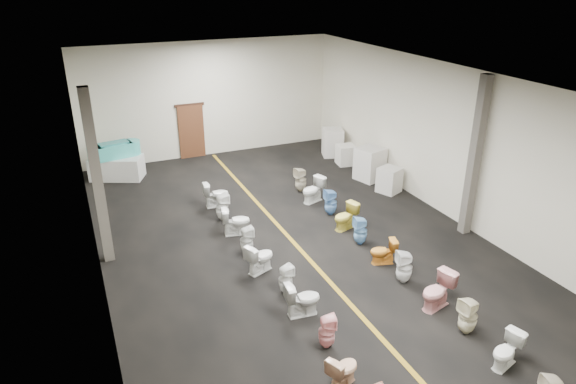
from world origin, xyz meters
name	(u,v)px	position (x,y,z in m)	size (l,w,h in m)	color
floor	(292,240)	(0.00, 0.00, 0.00)	(16.00, 16.00, 0.00)	black
ceiling	(292,78)	(0.00, 0.00, 4.50)	(16.00, 16.00, 0.00)	black
wall_back	(209,99)	(0.00, 8.00, 2.25)	(10.00, 10.00, 0.00)	beige
wall_front	(543,362)	(0.00, -8.00, 2.25)	(10.00, 10.00, 0.00)	beige
wall_left	(89,196)	(-5.00, 0.00, 2.25)	(16.00, 16.00, 0.00)	beige
wall_right	(446,141)	(5.00, 0.00, 2.25)	(16.00, 16.00, 0.00)	beige
aisle_stripe	(292,240)	(0.00, 0.00, 0.00)	(0.12, 15.60, 0.01)	#966F15
back_door	(191,132)	(-0.80, 7.94, 1.05)	(1.00, 0.10, 2.10)	#562D19
door_frame	(189,105)	(-0.80, 7.95, 2.12)	(1.15, 0.08, 0.10)	#331C11
column_left	(97,179)	(-4.75, 1.00, 2.25)	(0.25, 0.25, 4.50)	#59544C
column_right	(475,158)	(4.75, -1.50, 2.25)	(0.25, 0.25, 4.50)	#59544C
display_table	(117,168)	(-3.85, 6.77, 0.40)	(1.80, 0.90, 0.80)	silver
bathtub	(114,150)	(-3.85, 6.77, 1.07)	(1.84, 0.90, 0.55)	#44C4BB
appliance_crate_a	(389,180)	(4.40, 1.80, 0.43)	(0.66, 0.66, 0.85)	silver
appliance_crate_b	(370,164)	(4.40, 3.05, 0.58)	(0.85, 0.85, 1.17)	silver
appliance_crate_c	(346,155)	(4.40, 4.74, 0.38)	(0.66, 0.66, 0.75)	white
appliance_crate_d	(333,142)	(4.40, 5.84, 0.55)	(0.78, 0.78, 1.11)	silver
toilet_left_2	(343,370)	(-1.36, -5.30, 0.34)	(0.37, 0.66, 0.67)	#DEA984
toilet_left_3	(327,332)	(-1.15, -4.27, 0.36)	(0.33, 0.34, 0.73)	#F7A6A8
toilet_left_4	(303,299)	(-1.14, -3.13, 0.39)	(0.44, 0.77, 0.78)	silver
toilet_left_5	(286,279)	(-1.15, -2.23, 0.36)	(0.32, 0.33, 0.71)	white
toilet_left_6	(260,257)	(-1.36, -1.12, 0.39)	(0.43, 0.76, 0.77)	white
toilet_left_7	(247,240)	(-1.36, -0.13, 0.38)	(0.34, 0.35, 0.75)	white
toilet_left_8	(236,221)	(-1.29, 0.99, 0.40)	(0.45, 0.79, 0.80)	white
toilet_left_9	(222,207)	(-1.38, 2.01, 0.42)	(0.38, 0.39, 0.84)	white
toilet_left_10	(216,194)	(-1.27, 3.03, 0.40)	(0.45, 0.79, 0.80)	white
toilet_right_1	(507,351)	(1.70, -6.12, 0.35)	(0.39, 0.68, 0.70)	white
toilet_right_2	(468,316)	(1.70, -5.05, 0.42)	(0.38, 0.38, 0.83)	beige
toilet_right_3	(437,291)	(1.69, -4.10, 0.42)	(0.47, 0.82, 0.84)	pink
toilet_right_4	(404,267)	(1.62, -2.97, 0.42)	(0.38, 0.38, 0.84)	white
toilet_right_5	(383,252)	(1.64, -2.03, 0.34)	(0.38, 0.66, 0.67)	orange
toilet_right_6	(360,231)	(1.64, -0.92, 0.40)	(0.36, 0.37, 0.80)	#7FB8E6
toilet_right_7	(345,217)	(1.71, 0.02, 0.39)	(0.43, 0.76, 0.77)	#E9D550
toilet_right_8	(331,202)	(1.76, 1.03, 0.41)	(0.37, 0.38, 0.83)	#6FA4DE
toilet_right_9	(313,190)	(1.69, 2.10, 0.41)	(0.46, 0.80, 0.82)	white
toilet_right_10	(301,180)	(1.68, 3.02, 0.42)	(0.38, 0.39, 0.84)	beige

